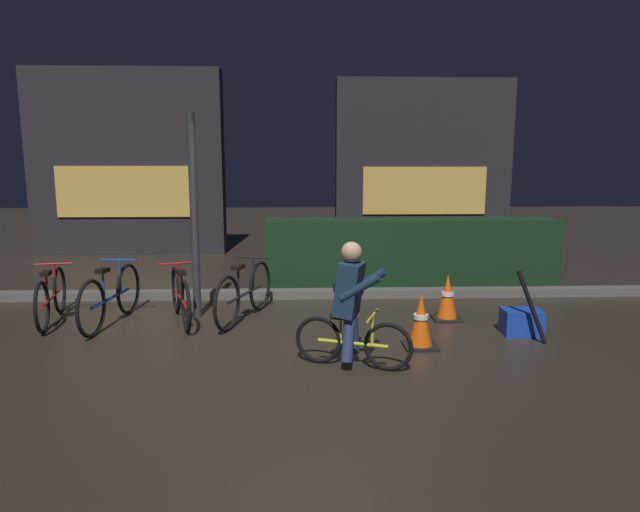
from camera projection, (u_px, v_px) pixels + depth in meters
ground_plane at (304, 345)px, 6.01m from camera, size 40.00×40.00×0.00m
sidewalk_curb at (303, 294)px, 8.17m from camera, size 12.00×0.24×0.12m
hedge_row at (411, 252)px, 9.04m from camera, size 4.80×0.70×1.09m
storefront_left at (127, 164)px, 11.94m from camera, size 4.20×0.54×4.02m
storefront_right at (423, 165)px, 12.88m from camera, size 4.12×0.54×3.94m
street_post at (194, 217)px, 6.93m from camera, size 0.10×0.10×2.62m
parked_bike_leftmost at (51, 297)px, 6.86m from camera, size 0.46×1.53×0.72m
parked_bike_left_mid at (111, 297)px, 6.74m from camera, size 0.46×1.69×0.78m
parked_bike_center_left at (181, 296)px, 6.87m from camera, size 0.59×1.49×0.72m
parked_bike_center_right at (245, 293)px, 6.95m from camera, size 0.60×1.62×0.78m
traffic_cone_near at (421, 321)px, 5.91m from camera, size 0.36×0.36×0.60m
traffic_cone_far at (447, 298)px, 6.97m from camera, size 0.36×0.36×0.59m
blue_crate at (522, 322)px, 6.37m from camera, size 0.46×0.35×0.30m
cyclist at (351, 304)px, 5.30m from camera, size 1.13×0.64×1.25m
closed_umbrella at (532, 307)px, 6.08m from camera, size 0.34×0.25×0.80m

